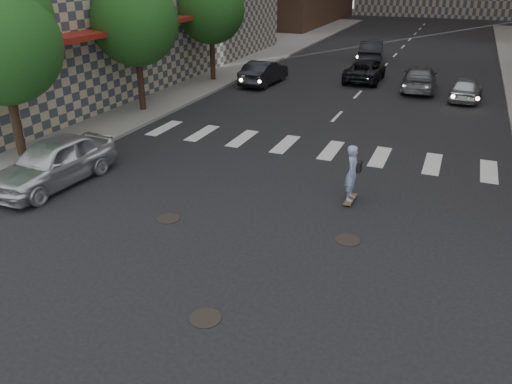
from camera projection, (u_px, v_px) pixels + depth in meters
ground at (209, 251)px, 13.35m from camera, size 160.00×160.00×0.00m
sidewalk_left at (156, 72)px, 35.14m from camera, size 13.00×80.00×0.15m
tree_a at (3, 38)px, 17.32m from camera, size 4.20×4.20×6.60m
tree_b at (137, 17)px, 24.04m from camera, size 4.20×4.20×6.60m
tree_c at (212, 6)px, 30.76m from camera, size 4.20×4.20×6.60m
manhole_a at (205, 318)px, 10.83m from camera, size 0.70×0.70×0.02m
manhole_b at (168, 219)px, 15.04m from camera, size 0.70×0.70×0.02m
manhole_c at (348, 240)px, 13.88m from camera, size 0.70×0.70×0.02m
skateboarder at (353, 173)px, 15.71m from camera, size 0.48×0.97×1.92m
silver_sedan at (53, 162)px, 17.11m from camera, size 2.22×4.90×1.63m
traffic_car_a at (264, 73)px, 31.49m from camera, size 1.77×4.56×1.48m
traffic_car_b at (420, 78)px, 30.03m from camera, size 2.22×4.98×1.42m
traffic_car_c at (365, 71)px, 32.44m from camera, size 2.27×4.78×1.32m
traffic_car_d at (466, 89)px, 27.85m from camera, size 1.87×3.96×1.31m
traffic_car_e at (371, 51)px, 38.86m from camera, size 2.30×4.99×1.59m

